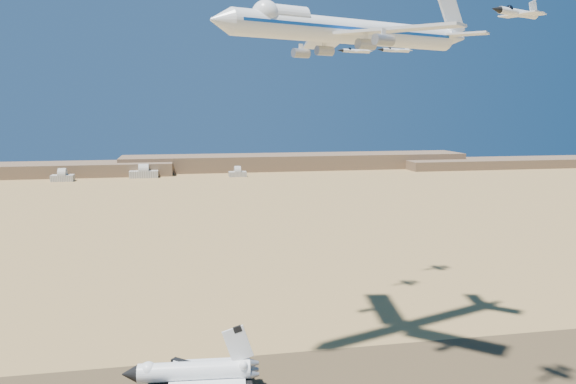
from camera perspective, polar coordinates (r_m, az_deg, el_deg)
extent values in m
cube|color=brown|center=(691.51, 0.90, 3.11)|extent=(420.00, 60.00, 18.00)
cube|color=brown|center=(772.86, 22.18, 2.79)|extent=(300.00, 60.00, 11.00)
cube|color=beige|center=(618.94, -21.91, 1.33)|extent=(22.00, 14.00, 6.50)
cube|color=beige|center=(623.65, -14.43, 1.77)|extent=(30.00, 15.00, 7.50)
cube|color=beige|center=(615.87, -5.15, 1.83)|extent=(19.00, 12.50, 5.50)
cylinder|color=white|center=(156.65, -9.57, -17.50)|extent=(29.09, 7.56, 5.03)
cone|color=black|center=(158.57, -15.76, -17.37)|extent=(4.45, 5.12, 4.78)
sphere|color=white|center=(157.54, -14.02, -17.19)|extent=(4.67, 4.67, 4.67)
cube|color=white|center=(157.37, -8.17, -18.17)|extent=(21.60, 23.24, 0.81)
cube|color=black|center=(157.64, -8.86, -18.31)|extent=(28.77, 23.87, 0.45)
cube|color=white|center=(153.39, -5.12, -15.11)|extent=(8.36, 1.36, 10.35)
cylinder|color=gray|center=(162.17, -7.43, -18.06)|extent=(0.32, 0.32, 2.88)
cylinder|color=black|center=(162.59, -7.42, -18.35)|extent=(1.02, 0.49, 0.99)
cylinder|color=white|center=(162.57, 6.37, 15.90)|extent=(70.87, 30.67, 6.85)
cone|color=white|center=(142.97, -6.85, 16.92)|extent=(7.32, 8.24, 6.85)
sphere|color=white|center=(148.69, -2.31, 17.61)|extent=(7.06, 7.06, 7.06)
cube|color=white|center=(150.53, 11.10, 15.91)|extent=(30.15, 28.80, 0.75)
cube|color=white|center=(177.52, 3.51, 14.88)|extent=(14.30, 33.17, 0.75)
cube|color=white|center=(183.36, 17.78, 15.04)|extent=(12.77, 12.12, 0.53)
cube|color=white|center=(192.92, 14.60, 14.82)|extent=(7.94, 12.65, 0.53)
cube|color=white|center=(189.02, 16.24, 17.03)|extent=(11.75, 4.77, 15.29)
cylinder|color=gray|center=(153.15, 7.91, 14.64)|extent=(5.97, 4.40, 2.78)
cylinder|color=gray|center=(144.38, 9.67, 14.98)|extent=(5.97, 4.40, 2.78)
cylinder|color=gray|center=(168.63, 3.72, 14.13)|extent=(5.97, 4.40, 2.78)
cylinder|color=gray|center=(175.52, 1.31, 13.92)|extent=(5.97, 4.40, 2.78)
cylinder|color=white|center=(134.81, 22.33, 16.48)|extent=(12.45, 6.78, 1.52)
cone|color=black|center=(128.41, 20.39, 17.02)|extent=(3.15, 2.45, 1.41)
sphere|color=black|center=(132.21, 21.56, 16.93)|extent=(1.52, 1.52, 1.52)
cube|color=white|center=(135.68, 22.58, 16.32)|extent=(7.05, 9.45, 0.27)
cube|color=white|center=(139.34, 23.56, 16.13)|extent=(4.42, 5.91, 0.22)
cube|color=white|center=(139.75, 23.65, 16.73)|extent=(3.09, 1.61, 3.66)
cylinder|color=white|center=(208.90, 6.94, 14.03)|extent=(10.91, 3.73, 1.27)
cone|color=black|center=(205.62, 5.33, 14.14)|extent=(2.57, 1.69, 1.18)
sphere|color=black|center=(207.56, 6.28, 14.20)|extent=(1.27, 1.27, 1.27)
cube|color=white|center=(209.35, 7.16, 13.96)|extent=(4.76, 7.81, 0.23)
cube|color=white|center=(211.27, 8.03, 13.95)|extent=(2.99, 4.88, 0.18)
cube|color=white|center=(211.49, 8.08, 14.29)|extent=(2.73, 0.85, 3.08)
cylinder|color=white|center=(233.73, 10.90, 13.96)|extent=(12.28, 4.18, 1.43)
cone|color=black|center=(229.63, 9.34, 14.10)|extent=(2.89, 1.90, 1.33)
sphere|color=black|center=(232.05, 10.26, 14.15)|extent=(1.43, 1.43, 1.43)
cube|color=white|center=(234.29, 11.11, 13.89)|extent=(5.34, 8.78, 0.26)
cube|color=white|center=(236.67, 11.94, 13.86)|extent=(3.35, 5.49, 0.20)
cube|color=white|center=(236.93, 11.99, 14.20)|extent=(3.07, 0.95, 3.46)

